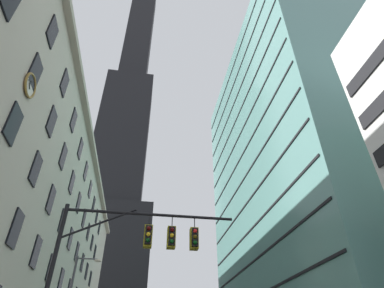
% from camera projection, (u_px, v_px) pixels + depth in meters
% --- Properties ---
extents(station_building, '(13.77, 61.75, 25.06)m').
position_uv_depth(station_building, '(11.00, 240.00, 34.07)').
color(station_building, beige).
rests_on(station_building, ground).
extents(dark_skyscraper, '(28.24, 28.24, 207.90)m').
position_uv_depth(dark_skyscraper, '(118.00, 170.00, 118.83)').
color(dark_skyscraper, black).
rests_on(dark_skyscraper, ground).
extents(glass_office_midrise, '(16.74, 38.94, 51.32)m').
position_uv_depth(glass_office_midrise, '(295.00, 173.00, 48.33)').
color(glass_office_midrise, slate).
rests_on(glass_office_midrise, ground).
extents(traffic_signal_mast, '(8.35, 0.63, 7.66)m').
position_uv_depth(traffic_signal_mast, '(137.00, 250.00, 14.34)').
color(traffic_signal_mast, black).
rests_on(traffic_signal_mast, sidewalk_left).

